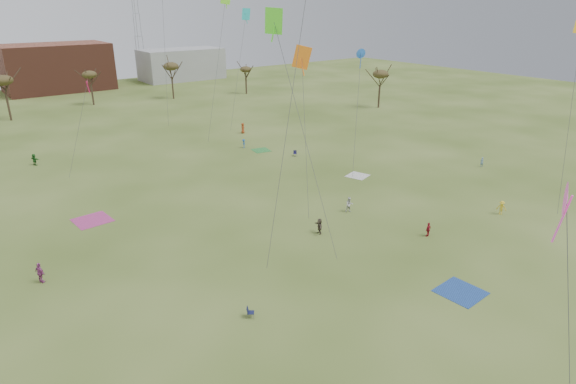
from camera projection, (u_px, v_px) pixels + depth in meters
ground at (379, 300)px, 38.24m from camera, size 260.00×260.00×0.00m
spectator_fore_a at (428, 229)px, 48.49m from camera, size 0.91×0.49×1.49m
spectator_fore_c at (319, 226)px, 49.02m from camera, size 0.97×1.61×1.66m
flyer_mid_b at (501, 208)px, 53.50m from camera, size 1.01×1.18×1.59m
flyer_mid_c at (482, 162)px, 69.08m from camera, size 0.60×0.50×1.42m
spectator_mid_d at (40, 273)px, 40.36m from camera, size 0.87×1.18×1.85m
spectator_mid_e at (349, 205)px, 54.07m from camera, size 1.04×0.94×1.75m
flyer_far_a at (34, 160)px, 69.69m from camera, size 1.17×1.62×1.69m
flyer_far_b at (243, 128)px, 86.80m from camera, size 0.89×1.07×1.87m
flyer_far_c at (244, 144)px, 78.08m from camera, size 0.85×1.07×1.44m
blanket_blue at (461, 292)px, 39.33m from camera, size 3.56×3.56×0.03m
blanket_cream at (358, 176)px, 65.70m from camera, size 3.36×3.36×0.03m
blanket_plum at (92, 220)px, 52.29m from camera, size 3.91×3.91×0.03m
blanket_olive at (261, 150)px, 77.01m from camera, size 3.01×3.01×0.03m
camp_chair_left at (251, 314)px, 36.11m from camera, size 0.74×0.73×0.87m
camp_chair_right at (295, 155)px, 74.00m from camera, size 0.73×0.74×0.87m
kites_aloft at (248, 14)px, 48.80m from camera, size 62.20×76.34×25.71m
tree_line at (65, 86)px, 92.60m from camera, size 117.44×49.32×8.91m
building_brick at (57, 67)px, 127.68m from camera, size 26.00×16.00×12.00m
building_grey at (182, 64)px, 146.47m from camera, size 24.00×12.00×9.00m
radio_tower at (136, 13)px, 140.62m from camera, size 1.51×1.72×41.00m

